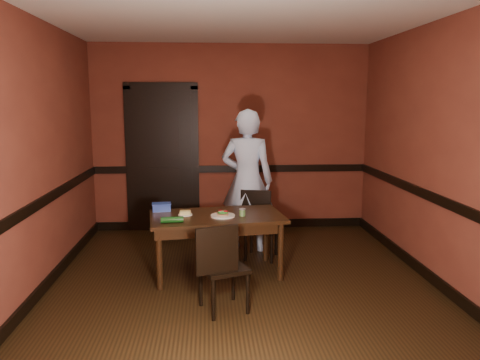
{
  "coord_description": "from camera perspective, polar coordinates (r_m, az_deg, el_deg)",
  "views": [
    {
      "loc": [
        -0.34,
        -4.58,
        1.88
      ],
      "look_at": [
        0.0,
        0.35,
        1.05
      ],
      "focal_mm": 35.0,
      "sensor_mm": 36.0,
      "label": 1
    }
  ],
  "objects": [
    {
      "name": "dado_back",
      "position": [
        6.9,
        -1.07,
        1.37
      ],
      "size": [
        4.0,
        0.03,
        0.1
      ],
      "primitive_type": "cube",
      "color": "black",
      "rests_on": "ground"
    },
    {
      "name": "baseboard_left",
      "position": [
        5.2,
        -22.6,
        -11.73
      ],
      "size": [
        0.03,
        4.5,
        0.12
      ],
      "primitive_type": "cube",
      "color": "black",
      "rests_on": "ground"
    },
    {
      "name": "dining_table",
      "position": [
        5.17,
        -2.83,
        -7.88
      ],
      "size": [
        1.52,
        0.98,
        0.67
      ],
      "primitive_type": "cube",
      "rotation": [
        0.0,
        0.0,
        0.13
      ],
      "color": "black",
      "rests_on": "floor"
    },
    {
      "name": "wall_right",
      "position": [
        5.17,
        23.01,
        2.89
      ],
      "size": [
        0.02,
        4.5,
        2.7
      ],
      "primitive_type": "cube",
      "color": "brown",
      "rests_on": "ground"
    },
    {
      "name": "wrapped_veg",
      "position": [
        4.8,
        -8.29,
        -4.83
      ],
      "size": [
        0.23,
        0.09,
        0.06
      ],
      "primitive_type": "cylinder",
      "rotation": [
        0.0,
        1.57,
        0.1
      ],
      "color": "#0E3C0F",
      "rests_on": "dining_table"
    },
    {
      "name": "sandwich_plate",
      "position": [
        5.01,
        -2.11,
        -4.26
      ],
      "size": [
        0.26,
        0.26,
        0.07
      ],
      "rotation": [
        0.0,
        0.0,
        0.22
      ],
      "color": "white",
      "rests_on": "dining_table"
    },
    {
      "name": "dado_left",
      "position": [
        4.97,
        -23.22,
        -2.64
      ],
      "size": [
        0.03,
        4.5,
        0.1
      ],
      "primitive_type": "cube",
      "color": "black",
      "rests_on": "ground"
    },
    {
      "name": "wall_front",
      "position": [
        2.42,
        4.24,
        -3.21
      ],
      "size": [
        4.0,
        0.02,
        2.7
      ],
      "primitive_type": "cube",
      "color": "brown",
      "rests_on": "ground"
    },
    {
      "name": "floor",
      "position": [
        4.97,
        0.28,
        -12.72
      ],
      "size": [
        4.0,
        4.5,
        0.01
      ],
      "primitive_type": "cube",
      "color": "black",
      "rests_on": "ground"
    },
    {
      "name": "dado_right",
      "position": [
        5.23,
        22.55,
        -2.01
      ],
      "size": [
        0.03,
        4.5,
        0.1
      ],
      "primitive_type": "cube",
      "color": "black",
      "rests_on": "ground"
    },
    {
      "name": "sauce_jar",
      "position": [
        5.02,
        0.29,
        -3.95
      ],
      "size": [
        0.07,
        0.07,
        0.08
      ],
      "rotation": [
        0.0,
        0.0,
        -0.04
      ],
      "color": "#578441",
      "rests_on": "dining_table"
    },
    {
      "name": "ceiling",
      "position": [
        4.67,
        0.31,
        19.65
      ],
      "size": [
        4.0,
        4.5,
        0.01
      ],
      "primitive_type": "cube",
      "color": "beige",
      "rests_on": "ground"
    },
    {
      "name": "food_tub",
      "position": [
        5.33,
        -9.54,
        -3.26
      ],
      "size": [
        0.23,
        0.17,
        0.09
      ],
      "rotation": [
        0.0,
        0.0,
        0.12
      ],
      "color": "#2E4BB5",
      "rests_on": "dining_table"
    },
    {
      "name": "chair_near",
      "position": [
        4.29,
        -2.01,
        -10.46
      ],
      "size": [
        0.5,
        0.5,
        0.83
      ],
      "primitive_type": null,
      "rotation": [
        0.0,
        0.0,
        3.49
      ],
      "color": "black",
      "rests_on": "floor"
    },
    {
      "name": "person",
      "position": [
        5.9,
        0.87,
        -0.05
      ],
      "size": [
        0.73,
        0.57,
        1.79
      ],
      "primitive_type": "imported",
      "rotation": [
        0.0,
        0.0,
        2.91
      ],
      "color": "#B4CEF0",
      "rests_on": "floor"
    },
    {
      "name": "wall_back",
      "position": [
        6.86,
        -1.09,
        5.11
      ],
      "size": [
        4.0,
        0.02,
        2.7
      ],
      "primitive_type": "cube",
      "color": "brown",
      "rests_on": "ground"
    },
    {
      "name": "door",
      "position": [
        6.88,
        -9.43,
        2.83
      ],
      "size": [
        1.05,
        0.07,
        2.2
      ],
      "color": "black",
      "rests_on": "ground"
    },
    {
      "name": "chair_far",
      "position": [
        5.67,
        2.6,
        -5.58
      ],
      "size": [
        0.48,
        0.48,
        0.81
      ],
      "primitive_type": null,
      "rotation": [
        0.0,
        0.0,
        -0.32
      ],
      "color": "black",
      "rests_on": "floor"
    },
    {
      "name": "baseboard_back",
      "position": [
        7.06,
        -1.05,
        -5.39
      ],
      "size": [
        4.0,
        0.03,
        0.12
      ],
      "primitive_type": "cube",
      "color": "black",
      "rests_on": "ground"
    },
    {
      "name": "baseboard_right",
      "position": [
        5.45,
        21.97,
        -10.69
      ],
      "size": [
        0.03,
        4.5,
        0.12
      ],
      "primitive_type": "cube",
      "color": "black",
      "rests_on": "ground"
    },
    {
      "name": "wall_left",
      "position": [
        4.9,
        -23.73,
        2.51
      ],
      "size": [
        0.02,
        4.5,
        2.7
      ],
      "primitive_type": "cube",
      "color": "brown",
      "rests_on": "ground"
    },
    {
      "name": "cheese_saucer",
      "position": [
        5.1,
        -6.7,
        -4.05
      ],
      "size": [
        0.16,
        0.16,
        0.05
      ],
      "rotation": [
        0.0,
        0.0,
        0.04
      ],
      "color": "white",
      "rests_on": "dining_table"
    }
  ]
}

